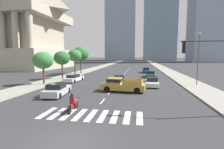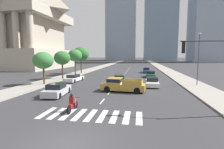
{
  "view_description": "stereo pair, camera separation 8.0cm",
  "coord_description": "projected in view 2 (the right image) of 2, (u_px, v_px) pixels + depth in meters",
  "views": [
    {
      "loc": [
        3.49,
        -7.85,
        4.46
      ],
      "look_at": [
        0.0,
        14.25,
        2.0
      ],
      "focal_mm": 27.5,
      "sensor_mm": 36.0,
      "label": 1
    },
    {
      "loc": [
        3.56,
        -7.84,
        4.46
      ],
      "look_at": [
        0.0,
        14.25,
        2.0
      ],
      "focal_mm": 27.5,
      "sensor_mm": 36.0,
      "label": 2
    }
  ],
  "objects": [
    {
      "name": "sedan_silver_3",
      "position": [
        57.0,
        90.0,
        19.29
      ],
      "size": [
        2.21,
        4.64,
        1.39
      ],
      "rotation": [
        0.0,
        0.0,
        1.66
      ],
      "color": "#B7BABF",
      "rests_on": "ground"
    },
    {
      "name": "sedan_blue_1",
      "position": [
        146.0,
        70.0,
        45.02
      ],
      "size": [
        1.96,
        4.52,
        1.32
      ],
      "rotation": [
        0.0,
        0.0,
        -1.62
      ],
      "color": "navy",
      "rests_on": "ground"
    },
    {
      "name": "street_tree_second",
      "position": [
        62.0,
        58.0,
        32.28
      ],
      "size": [
        3.02,
        3.02,
        5.18
      ],
      "color": "#4C3823",
      "rests_on": "sidewalk_west"
    },
    {
      "name": "ground_plane",
      "position": [
        68.0,
        143.0,
        8.75
      ],
      "size": [
        800.0,
        800.0,
        0.0
      ],
      "primitive_type": "plane",
      "color": "#333335"
    },
    {
      "name": "street_tree_third",
      "position": [
        75.0,
        56.0,
        38.65
      ],
      "size": [
        3.18,
        3.18,
        5.72
      ],
      "color": "#4C3823",
      "rests_on": "sidewalk_west"
    },
    {
      "name": "lane_divider_center",
      "position": [
        124.0,
        75.0,
        40.4
      ],
      "size": [
        0.14,
        50.0,
        0.01
      ],
      "color": "silver",
      "rests_on": "ground"
    },
    {
      "name": "sidewalk_west",
      "position": [
        73.0,
        75.0,
        40.03
      ],
      "size": [
        4.0,
        260.0,
        0.15
      ],
      "primitive_type": "cube",
      "color": "gray",
      "rests_on": "ground"
    },
    {
      "name": "sedan_green_5",
      "position": [
        119.0,
        79.0,
        28.53
      ],
      "size": [
        2.23,
        4.58,
        1.21
      ],
      "rotation": [
        0.0,
        0.0,
        -1.48
      ],
      "color": "#1E6038",
      "rests_on": "ground"
    },
    {
      "name": "motorcycle_lead",
      "position": [
        72.0,
        104.0,
        13.78
      ],
      "size": [
        0.7,
        2.06,
        1.49
      ],
      "rotation": [
        0.0,
        0.0,
        1.58
      ],
      "color": "black",
      "rests_on": "ground"
    },
    {
      "name": "sedan_green_2",
      "position": [
        151.0,
        74.0,
        35.78
      ],
      "size": [
        2.14,
        4.46,
        1.26
      ],
      "rotation": [
        0.0,
        0.0,
        -1.64
      ],
      "color": "#1E6038",
      "rests_on": "ground"
    },
    {
      "name": "traffic_signal_near",
      "position": [
        217.0,
        60.0,
        12.66
      ],
      "size": [
        4.52,
        0.28,
        5.79
      ],
      "rotation": [
        0.0,
        0.0,
        3.14
      ],
      "color": "#333335",
      "rests_on": "sidewalk_east"
    },
    {
      "name": "street_lamp_east",
      "position": [
        199.0,
        55.0,
        24.84
      ],
      "size": [
        0.5,
        0.24,
        7.56
      ],
      "color": "#3F3F42",
      "rests_on": "sidewalk_east"
    },
    {
      "name": "crosswalk_near",
      "position": [
        91.0,
        115.0,
        12.92
      ],
      "size": [
        7.65,
        2.69,
        0.01
      ],
      "color": "silver",
      "rests_on": "ground"
    },
    {
      "name": "sidewalk_east",
      "position": [
        178.0,
        76.0,
        36.33
      ],
      "size": [
        4.0,
        260.0,
        0.15
      ],
      "primitive_type": "cube",
      "color": "gray",
      "rests_on": "ground"
    },
    {
      "name": "pickup_truck",
      "position": [
        121.0,
        85.0,
        21.51
      ],
      "size": [
        5.57,
        2.62,
        1.67
      ],
      "rotation": [
        0.0,
        0.0,
        3.04
      ],
      "color": "#B28E38",
      "rests_on": "ground"
    },
    {
      "name": "street_tree_nearest",
      "position": [
        43.0,
        60.0,
        25.96
      ],
      "size": [
        3.03,
        3.03,
        4.9
      ],
      "color": "#4C3823",
      "rests_on": "sidewalk_west"
    },
    {
      "name": "sedan_white_4",
      "position": [
        74.0,
        78.0,
        29.76
      ],
      "size": [
        2.14,
        4.79,
        1.25
      ],
      "rotation": [
        0.0,
        0.0,
        1.49
      ],
      "color": "silver",
      "rests_on": "ground"
    },
    {
      "name": "street_tree_fourth",
      "position": [
        81.0,
        54.0,
        42.54
      ],
      "size": [
        3.98,
        3.98,
        6.47
      ],
      "color": "#4C3823",
      "rests_on": "sidewalk_west"
    },
    {
      "name": "office_tower_left_skyline",
      "position": [
        122.0,
        19.0,
        163.42
      ],
      "size": [
        26.91,
        27.86,
        79.23
      ],
      "color": "#8C9EB2",
      "rests_on": "ground"
    },
    {
      "name": "sedan_white_0",
      "position": [
        152.0,
        82.0,
        25.31
      ],
      "size": [
        1.95,
        4.82,
        1.26
      ],
      "rotation": [
        0.0,
        0.0,
        -1.6
      ],
      "color": "silver",
      "rests_on": "ground"
    },
    {
      "name": "war_memorial",
      "position": [
        23.0,
        14.0,
        59.85
      ],
      "size": [
        27.28,
        27.28,
        36.96
      ],
      "rotation": [
        0.0,
        0.0,
        -0.04
      ],
      "color": "#B2A893",
      "rests_on": "ground"
    }
  ]
}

